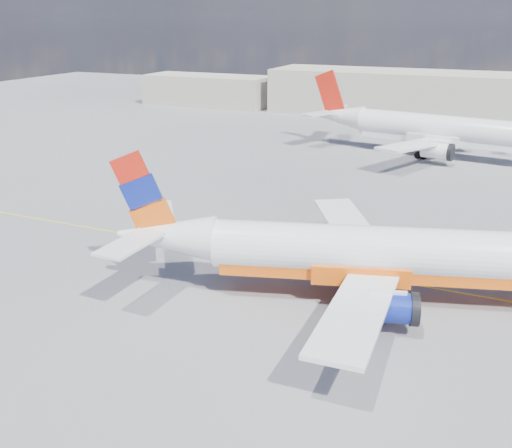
% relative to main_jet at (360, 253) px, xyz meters
% --- Properties ---
extents(ground, '(240.00, 240.00, 0.00)m').
position_rel_main_jet_xyz_m(ground, '(-5.08, 0.50, -3.20)').
color(ground, '#5D5D62').
rests_on(ground, ground).
extents(taxi_line, '(70.00, 0.15, 0.01)m').
position_rel_main_jet_xyz_m(taxi_line, '(-5.08, 3.50, -3.20)').
color(taxi_line, yellow).
rests_on(taxi_line, ground).
extents(terminal_main, '(70.00, 14.00, 8.00)m').
position_rel_main_jet_xyz_m(terminal_main, '(-0.08, 75.50, 0.80)').
color(terminal_main, beige).
rests_on(terminal_main, ground).
extents(terminal_annex, '(26.00, 10.00, 6.00)m').
position_rel_main_jet_xyz_m(terminal_annex, '(-50.08, 72.50, -0.20)').
color(terminal_annex, beige).
rests_on(terminal_annex, ground).
extents(main_jet, '(31.73, 24.16, 9.60)m').
position_rel_main_jet_xyz_m(main_jet, '(0.00, 0.00, 0.00)').
color(main_jet, white).
rests_on(main_jet, ground).
extents(second_jet, '(34.57, 26.99, 10.45)m').
position_rel_main_jet_xyz_m(second_jet, '(-0.81, 43.76, 0.28)').
color(second_jet, white).
rests_on(second_jet, ground).
extents(traffic_cone, '(0.34, 0.34, 0.48)m').
position_rel_main_jet_xyz_m(traffic_cone, '(-9.69, 1.50, -2.97)').
color(traffic_cone, white).
rests_on(traffic_cone, ground).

